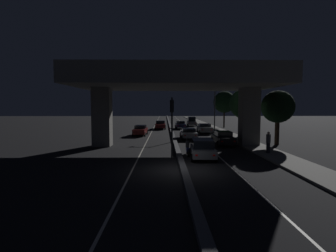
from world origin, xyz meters
TOP-DOWN VIEW (x-y plane):
  - ground_plane at (0.00, 0.00)m, footprint 200.00×200.00m
  - lane_line_left_inner at (-3.27, 35.00)m, footprint 0.12×126.00m
  - lane_line_right_inner at (3.27, 35.00)m, footprint 0.12×126.00m
  - median_divider at (0.00, 35.00)m, footprint 0.42×126.00m
  - sidewalk_right at (7.96, 28.00)m, footprint 2.64×126.00m
  - elevated_overpass at (0.00, 10.56)m, footprint 20.42×11.05m
  - traffic_light_left_of_median at (-0.61, 3.79)m, footprint 0.30×0.49m
  - street_lamp at (6.72, 26.18)m, footprint 2.50×0.32m
  - car_grey_lead at (1.79, 3.73)m, footprint 2.07×4.19m
  - car_black_second at (5.01, 10.77)m, footprint 1.97×4.49m
  - car_silver_third at (1.88, 16.58)m, footprint 2.03×4.62m
  - car_grey_fourth at (5.01, 23.51)m, footprint 2.05×4.65m
  - car_dark_blue_fifth at (1.81, 32.08)m, footprint 1.94×4.29m
  - car_grey_sixth at (4.67, 39.54)m, footprint 1.92×4.18m
  - car_dark_red_lead_oncoming at (-4.63, 20.71)m, footprint 1.97×4.40m
  - car_dark_red_second_oncoming at (-1.92, 31.57)m, footprint 1.98×4.75m
  - motorcycle_blue_filtering_near at (0.73, 5.00)m, footprint 0.32×1.96m
  - pedestrian_on_sidewalk at (7.64, 5.32)m, footprint 0.37×0.37m
  - roadside_tree_kerbside_near at (10.84, 11.02)m, footprint 3.44×3.44m
  - roadside_tree_kerbside_mid at (10.20, 20.23)m, footprint 4.34×4.34m
  - roadside_tree_kerbside_far at (10.54, 34.57)m, footprint 4.22×4.22m

SIDE VIEW (x-z plane):
  - ground_plane at x=0.00m, z-range 0.00..0.00m
  - lane_line_left_inner at x=-3.27m, z-range 0.00..0.00m
  - lane_line_right_inner at x=3.27m, z-range 0.00..0.00m
  - sidewalk_right at x=7.96m, z-range 0.00..0.15m
  - median_divider at x=0.00m, z-range 0.00..0.26m
  - motorcycle_blue_filtering_near at x=0.73m, z-range -0.12..1.37m
  - car_silver_third at x=1.88m, z-range 0.05..1.40m
  - car_dark_blue_fifth at x=1.81m, z-range 0.03..1.44m
  - car_dark_red_lead_oncoming at x=-4.63m, z-range 0.03..1.46m
  - car_dark_red_second_oncoming at x=-1.92m, z-range 0.01..1.51m
  - car_grey_fourth at x=5.01m, z-range 0.03..1.51m
  - car_black_second at x=5.01m, z-range 0.02..1.53m
  - car_grey_lead at x=1.79m, z-range 0.04..1.57m
  - car_grey_sixth at x=4.67m, z-range 0.04..1.97m
  - pedestrian_on_sidewalk at x=7.64m, z-range 0.15..1.97m
  - traffic_light_left_of_median at x=-0.61m, z-range 0.88..5.67m
  - roadside_tree_kerbside_near at x=10.84m, z-range 1.14..6.94m
  - roadside_tree_kerbside_mid at x=10.20m, z-range 1.16..7.84m
  - roadside_tree_kerbside_far at x=10.54m, z-range 1.44..8.57m
  - street_lamp at x=6.72m, z-range 0.77..9.36m
  - elevated_overpass at x=0.00m, z-range 2.27..11.07m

